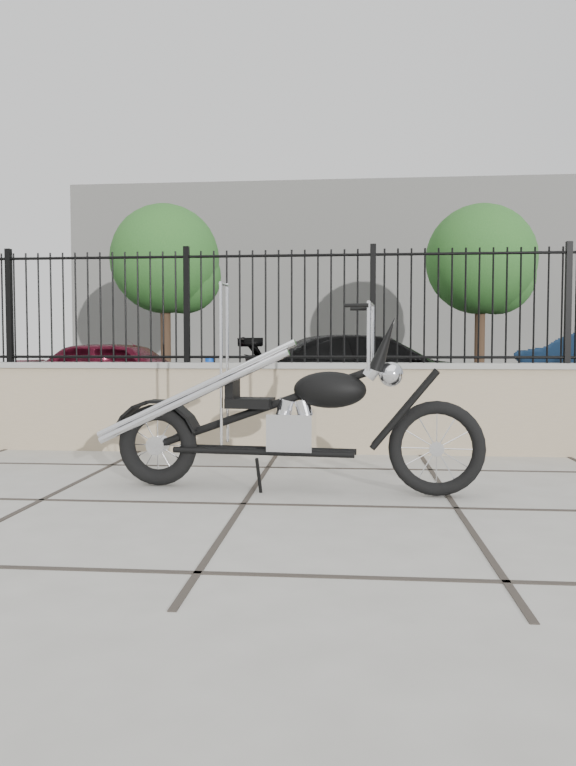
% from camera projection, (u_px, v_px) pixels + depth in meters
% --- Properties ---
extents(ground_plane, '(90.00, 90.00, 0.00)m').
position_uv_depth(ground_plane, '(244.00, 504.00, 4.88)').
color(ground_plane, '#99968E').
rests_on(ground_plane, ground).
extents(parking_lot, '(30.00, 30.00, 0.00)m').
position_uv_depth(parking_lot, '(318.00, 392.00, 17.32)').
color(parking_lot, black).
rests_on(parking_lot, ground).
extents(retaining_wall, '(14.00, 0.36, 0.96)m').
position_uv_depth(retaining_wall, '(279.00, 407.00, 7.34)').
color(retaining_wall, gray).
rests_on(retaining_wall, ground_plane).
extents(iron_fence, '(14.00, 0.08, 1.20)m').
position_uv_depth(iron_fence, '(279.00, 307.00, 7.29)').
color(iron_fence, black).
rests_on(iron_fence, retaining_wall).
extents(background_building, '(22.00, 6.00, 8.00)m').
position_uv_depth(background_building, '(332.00, 284.00, 31.03)').
color(background_building, beige).
rests_on(background_building, ground_plane).
extents(chopper_motorcycle, '(2.80, 0.77, 1.66)m').
position_uv_depth(chopper_motorcycle, '(285.00, 385.00, 5.31)').
color(chopper_motorcycle, black).
rests_on(chopper_motorcycle, ground_plane).
extents(car_red, '(3.85, 1.80, 1.28)m').
position_uv_depth(car_red, '(124.00, 375.00, 12.18)').
color(car_red, '#4A0A19').
rests_on(car_red, parking_lot).
extents(car_black, '(4.94, 2.89, 1.34)m').
position_uv_depth(car_black, '(372.00, 373.00, 11.93)').
color(car_black, black).
rests_on(car_black, parking_lot).
extents(bollard_a, '(0.13, 0.13, 0.98)m').
position_uv_depth(bollard_a, '(210.00, 393.00, 9.47)').
color(bollard_a, '#0D38CF').
rests_on(bollard_a, ground_plane).
extents(bollard_b, '(0.13, 0.13, 0.86)m').
position_uv_depth(bollard_b, '(480.00, 398.00, 9.29)').
color(bollard_b, '#0D25C8').
rests_on(bollard_b, ground_plane).
extents(tree_left, '(3.48, 3.48, 5.87)m').
position_uv_depth(tree_left, '(165.00, 254.00, 21.82)').
color(tree_left, '#382619').
rests_on(tree_left, ground_plane).
extents(tree_right, '(3.37, 3.37, 5.68)m').
position_uv_depth(tree_right, '(481.00, 254.00, 20.95)').
color(tree_right, '#382619').
rests_on(tree_right, ground_plane).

